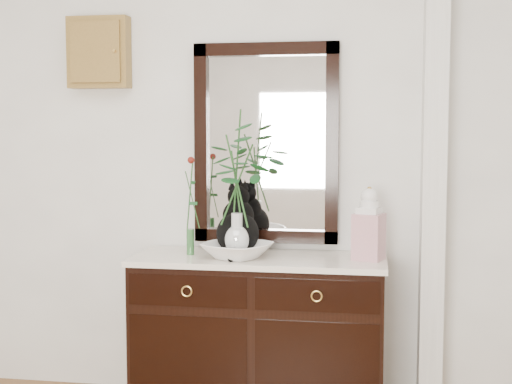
% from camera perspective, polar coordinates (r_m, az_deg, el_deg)
% --- Properties ---
extents(wall_back, '(3.60, 0.04, 2.70)m').
position_cam_1_polar(wall_back, '(3.98, -0.60, 2.61)').
color(wall_back, white).
rests_on(wall_back, ground).
extents(pilaster, '(0.12, 0.20, 2.70)m').
position_cam_1_polar(pilaster, '(3.85, 14.02, 2.38)').
color(pilaster, white).
rests_on(pilaster, ground).
extents(sideboard, '(1.33, 0.52, 0.82)m').
position_cam_1_polar(sideboard, '(3.85, 0.25, -10.69)').
color(sideboard, black).
rests_on(sideboard, ground).
extents(wall_mirror, '(0.80, 0.06, 1.10)m').
position_cam_1_polar(wall_mirror, '(3.94, 0.80, 3.90)').
color(wall_mirror, black).
rests_on(wall_mirror, wall_back).
extents(key_cabinet, '(0.35, 0.10, 0.40)m').
position_cam_1_polar(key_cabinet, '(4.19, -12.45, 10.83)').
color(key_cabinet, brown).
rests_on(key_cabinet, wall_back).
extents(cat, '(0.30, 0.35, 0.37)m').
position_cam_1_polar(cat, '(3.82, -1.47, -2.21)').
color(cat, black).
rests_on(cat, sideboard).
extents(lotus_bowl, '(0.45, 0.45, 0.08)m').
position_cam_1_polar(lotus_bowl, '(3.71, -1.53, -4.69)').
color(lotus_bowl, white).
rests_on(lotus_bowl, sideboard).
extents(vase_branches, '(0.44, 0.44, 0.76)m').
position_cam_1_polar(vase_branches, '(3.67, -1.55, 0.85)').
color(vase_branches, silver).
rests_on(vase_branches, lotus_bowl).
extents(bud_vase_rose, '(0.08, 0.08, 0.53)m').
position_cam_1_polar(bud_vase_rose, '(3.80, -5.30, -1.04)').
color(bud_vase_rose, '#326633').
rests_on(bud_vase_rose, sideboard).
extents(ginger_jar, '(0.18, 0.18, 0.38)m').
position_cam_1_polar(ginger_jar, '(3.69, 9.02, -2.46)').
color(ginger_jar, white).
rests_on(ginger_jar, sideboard).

